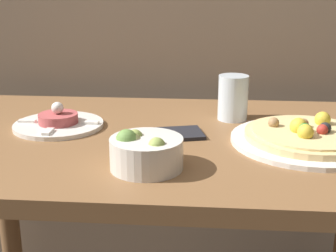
% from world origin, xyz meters
% --- Properties ---
extents(dining_table, '(1.13, 0.66, 0.72)m').
position_xyz_m(dining_table, '(0.00, 0.33, 0.60)').
color(dining_table, brown).
rests_on(dining_table, ground_plane).
extents(pizza_plate, '(0.32, 0.32, 0.06)m').
position_xyz_m(pizza_plate, '(0.30, 0.31, 0.73)').
color(pizza_plate, silver).
rests_on(pizza_plate, dining_table).
extents(tartare_plate, '(0.21, 0.21, 0.06)m').
position_xyz_m(tartare_plate, '(-0.25, 0.37, 0.73)').
color(tartare_plate, silver).
rests_on(tartare_plate, dining_table).
extents(small_bowl, '(0.13, 0.13, 0.07)m').
position_xyz_m(small_bowl, '(-0.02, 0.14, 0.75)').
color(small_bowl, silver).
rests_on(small_bowl, dining_table).
extents(drinking_glass, '(0.07, 0.07, 0.11)m').
position_xyz_m(drinking_glass, '(0.15, 0.47, 0.77)').
color(drinking_glass, silver).
rests_on(drinking_glass, dining_table).
extents(napkin, '(0.16, 0.12, 0.01)m').
position_xyz_m(napkin, '(0.01, 0.33, 0.72)').
color(napkin, black).
rests_on(napkin, dining_table).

